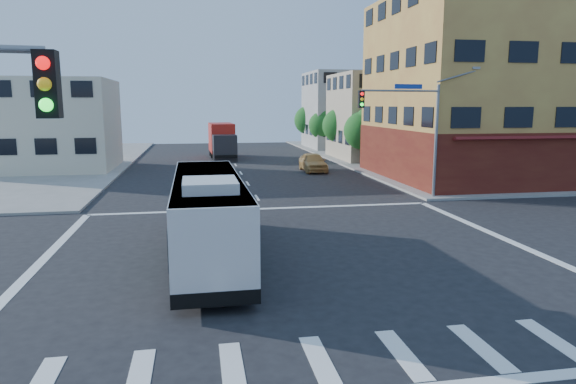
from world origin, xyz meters
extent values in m
plane|color=black|center=(0.00, 0.00, 0.00)|extent=(120.00, 120.00, 0.00)
cube|color=gray|center=(35.00, 35.00, 0.07)|extent=(50.00, 50.00, 0.15)
cube|color=gold|center=(20.00, 18.50, 7.00)|extent=(18.00, 15.00, 14.00)
cube|color=#602316|center=(20.00, 18.50, 2.00)|extent=(18.09, 15.08, 4.00)
cube|color=maroon|center=(20.00, 11.40, 3.60)|extent=(16.00, 1.60, 0.51)
cube|color=tan|center=(17.00, 34.00, 4.50)|extent=(12.00, 10.00, 9.00)
cube|color=#A5A49F|center=(17.00, 48.00, 5.00)|extent=(12.00, 10.00, 10.00)
cube|color=beige|center=(-17.00, 30.00, 4.00)|extent=(12.00, 10.00, 8.00)
cylinder|color=slate|center=(10.80, 10.80, 3.50)|extent=(0.18, 0.18, 7.00)
cylinder|color=slate|center=(8.30, 10.55, 6.60)|extent=(5.01, 0.62, 0.12)
cube|color=black|center=(5.80, 10.30, 6.10)|extent=(0.32, 0.30, 1.00)
sphere|color=#FF0C0C|center=(5.80, 10.13, 6.40)|extent=(0.20, 0.20, 0.20)
sphere|color=yellow|center=(5.80, 10.13, 6.10)|extent=(0.20, 0.20, 0.20)
sphere|color=#19FF33|center=(5.80, 10.13, 5.80)|extent=(0.20, 0.20, 0.20)
cube|color=#163697|center=(8.80, 10.60, 6.85)|extent=(1.80, 0.22, 0.28)
cube|color=gray|center=(13.30, 11.05, 8.00)|extent=(0.50, 0.22, 0.14)
cube|color=black|center=(-5.80, -10.30, 6.10)|extent=(0.32, 0.30, 1.00)
sphere|color=#FF0C0C|center=(-5.80, -10.47, 6.40)|extent=(0.20, 0.20, 0.20)
sphere|color=yellow|center=(-5.80, -10.47, 6.10)|extent=(0.20, 0.20, 0.20)
sphere|color=#19FF33|center=(-5.80, -10.47, 5.80)|extent=(0.20, 0.20, 0.20)
cylinder|color=#331D12|center=(11.80, 28.00, 0.96)|extent=(0.28, 0.28, 1.92)
sphere|color=#195A20|center=(11.80, 28.00, 3.37)|extent=(3.60, 3.60, 3.60)
sphere|color=#195A20|center=(12.20, 27.70, 4.27)|extent=(2.52, 2.52, 2.52)
cylinder|color=#331D12|center=(11.80, 36.00, 1.00)|extent=(0.28, 0.28, 1.99)
sphere|color=#195A20|center=(11.80, 36.00, 3.51)|extent=(3.80, 3.80, 3.80)
sphere|color=#195A20|center=(12.20, 35.70, 4.46)|extent=(2.66, 2.66, 2.66)
cylinder|color=#331D12|center=(11.80, 44.00, 0.94)|extent=(0.28, 0.28, 1.89)
sphere|color=#195A20|center=(11.80, 44.00, 3.25)|extent=(3.40, 3.40, 3.40)
sphere|color=#195A20|center=(12.20, 43.70, 4.10)|extent=(2.38, 2.38, 2.38)
cylinder|color=#331D12|center=(11.80, 52.00, 1.01)|extent=(0.28, 0.28, 2.03)
sphere|color=#195A20|center=(11.80, 52.00, 3.63)|extent=(4.00, 4.00, 4.00)
sphere|color=#195A20|center=(12.20, 51.70, 4.63)|extent=(2.80, 2.80, 2.80)
cube|color=black|center=(-3.29, 0.66, 0.53)|extent=(2.58, 11.62, 0.43)
cube|color=silver|center=(-3.29, 0.66, 1.71)|extent=(2.57, 11.60, 2.75)
cube|color=black|center=(-3.29, 0.66, 1.88)|extent=(2.61, 11.25, 1.21)
cube|color=black|center=(-3.34, 6.39, 1.78)|extent=(2.26, 0.08, 1.30)
cube|color=#E5590C|center=(-3.34, 6.42, 2.75)|extent=(1.85, 0.07, 0.27)
cube|color=silver|center=(-3.29, 0.66, 3.03)|extent=(2.52, 11.37, 0.12)
cube|color=silver|center=(-3.26, -2.24, 3.26)|extent=(1.74, 2.14, 0.35)
cube|color=#036728|center=(-4.53, 0.16, 1.01)|extent=(0.07, 5.31, 0.27)
cube|color=#036728|center=(-2.04, 0.19, 1.01)|extent=(0.07, 5.31, 0.27)
cylinder|color=black|center=(-4.48, 4.35, 0.50)|extent=(0.30, 1.01, 1.00)
cylinder|color=#99999E|center=(-4.61, 4.35, 0.50)|extent=(0.04, 0.50, 0.50)
cylinder|color=black|center=(-2.17, 4.37, 0.50)|extent=(0.30, 1.01, 1.00)
cylinder|color=#99999E|center=(-2.04, 4.37, 0.50)|extent=(0.04, 0.50, 0.50)
cylinder|color=black|center=(-4.41, -3.06, 0.50)|extent=(0.30, 1.01, 1.00)
cylinder|color=#99999E|center=(-4.54, -3.06, 0.50)|extent=(0.04, 0.50, 0.50)
cylinder|color=black|center=(-2.10, -3.04, 0.50)|extent=(0.30, 1.01, 1.00)
cylinder|color=#99999E|center=(-1.97, -3.04, 0.50)|extent=(0.04, 0.50, 0.50)
cube|color=#222227|center=(-0.82, 34.74, 1.35)|extent=(2.47, 2.37, 2.71)
cube|color=black|center=(-0.79, 33.75, 1.77)|extent=(2.19, 0.16, 1.04)
cube|color=#B51E15|center=(-0.96, 38.70, 2.19)|extent=(2.70, 5.92, 3.13)
cube|color=black|center=(-0.92, 37.45, 0.57)|extent=(2.58, 8.41, 0.31)
cylinder|color=black|center=(-1.93, 34.91, 0.52)|extent=(0.33, 1.05, 1.04)
cylinder|color=black|center=(0.26, 34.99, 0.52)|extent=(0.33, 1.05, 1.04)
cylinder|color=black|center=(-2.03, 37.93, 0.52)|extent=(0.33, 1.05, 1.04)
cylinder|color=black|center=(0.16, 38.00, 0.52)|extent=(0.33, 1.05, 1.04)
cylinder|color=black|center=(-2.12, 40.53, 0.52)|extent=(0.33, 1.05, 1.04)
cylinder|color=black|center=(0.07, 40.61, 0.52)|extent=(0.33, 1.05, 1.04)
imported|color=tan|center=(6.34, 25.02, 0.82)|extent=(1.99, 4.83, 1.64)
camera|label=1|loc=(-3.63, -18.62, 5.81)|focal=32.00mm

